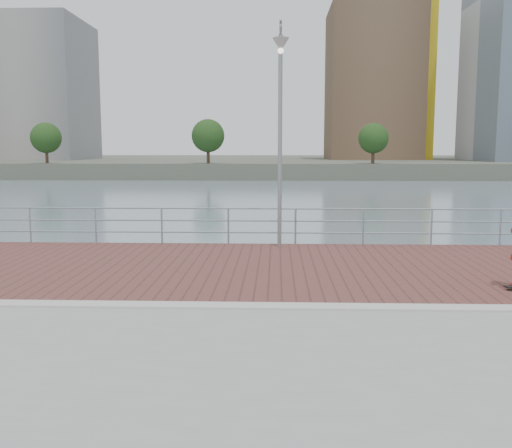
{
  "coord_description": "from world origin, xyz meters",
  "views": [
    {
      "loc": [
        0.44,
        -10.22,
        2.95
      ],
      "look_at": [
        0.0,
        2.0,
        1.3
      ],
      "focal_mm": 40.0,
      "sensor_mm": 36.0,
      "label": 1
    }
  ],
  "objects": [
    {
      "name": "water",
      "position": [
        0.0,
        0.0,
        -2.0
      ],
      "size": [
        400.0,
        400.0,
        0.0
      ],
      "primitive_type": "plane",
      "color": "slate",
      "rests_on": "ground"
    },
    {
      "name": "brick_lane",
      "position": [
        0.0,
        3.6,
        0.01
      ],
      "size": [
        40.0,
        6.8,
        0.02
      ],
      "primitive_type": "cube",
      "color": "brown",
      "rests_on": "seawall"
    },
    {
      "name": "curb",
      "position": [
        0.0,
        0.0,
        0.03
      ],
      "size": [
        40.0,
        0.4,
        0.06
      ],
      "primitive_type": "cube",
      "color": "#B7B5AD",
      "rests_on": "seawall"
    },
    {
      "name": "far_shore",
      "position": [
        0.0,
        122.5,
        -0.75
      ],
      "size": [
        320.0,
        95.0,
        2.5
      ],
      "primitive_type": "cube",
      "color": "#4C5142",
      "rests_on": "ground"
    },
    {
      "name": "guardrail",
      "position": [
        0.0,
        7.0,
        0.69
      ],
      "size": [
        39.06,
        0.06,
        1.13
      ],
      "color": "#8C9EA8",
      "rests_on": "brick_lane"
    },
    {
      "name": "street_lamp",
      "position": [
        0.54,
        6.05,
        4.37
      ],
      "size": [
        0.45,
        1.31,
        6.16
      ],
      "color": "gray",
      "rests_on": "brick_lane"
    },
    {
      "name": "skyline",
      "position": [
        31.81,
        104.65,
        23.51
      ],
      "size": [
        233.0,
        41.0,
        58.16
      ],
      "color": "#ADA38E",
      "rests_on": "far_shore"
    },
    {
      "name": "shoreline_trees",
      "position": [
        20.27,
        77.0,
        4.32
      ],
      "size": [
        169.29,
        5.02,
        6.7
      ],
      "color": "#473323",
      "rests_on": "far_shore"
    }
  ]
}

